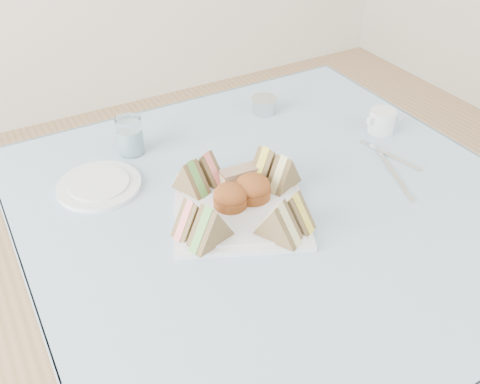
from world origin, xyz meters
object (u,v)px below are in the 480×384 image
serving_plate (240,209)px  creamer_jug (382,121)px  table (271,318)px  water_glass (130,136)px

serving_plate → creamer_jug: (0.47, 0.11, 0.02)m
table → creamer_jug: creamer_jug is taller
table → serving_plate: (-0.09, 0.01, 0.38)m
table → creamer_jug: 0.57m
table → water_glass: size_ratio=10.03×
serving_plate → creamer_jug: 0.48m
table → creamer_jug: size_ratio=13.78×
creamer_jug → table: bearing=-163.1°
water_glass → table: bearing=-58.9°
table → water_glass: water_glass is taller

